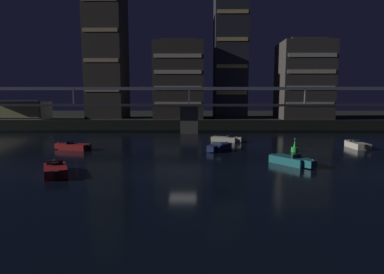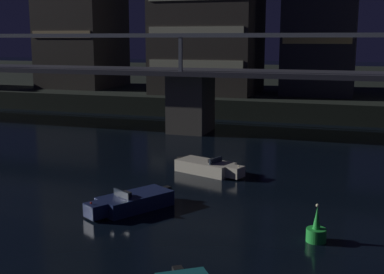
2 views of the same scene
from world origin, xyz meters
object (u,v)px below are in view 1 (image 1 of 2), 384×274
object	(u,v)px
speedboat_near_right	(225,139)
waterfront_pavilion	(23,110)
tower_east_tall	(304,81)
river_bridge	(189,111)
tower_west_low	(107,48)
speedboat_mid_right	(73,147)
channel_buoy	(295,148)
speedboat_near_left	(291,161)
tower_central	(230,55)
speedboat_near_center	(55,170)
tower_west_tall	(179,81)
speedboat_mid_left	(219,147)
speedboat_mid_center	(357,145)

from	to	relation	value
speedboat_near_right	waterfront_pavilion	bearing A→B (deg)	151.03
tower_east_tall	river_bridge	bearing A→B (deg)	-154.15
tower_west_low	tower_east_tall	size ratio (longest dim) A/B	1.89
speedboat_mid_right	channel_buoy	size ratio (longest dim) A/B	2.95
speedboat_near_left	speedboat_mid_right	xyz separation A→B (m)	(-26.28, 9.45, 0.00)
tower_west_low	channel_buoy	size ratio (longest dim) A/B	20.96
tower_central	speedboat_near_center	distance (m)	62.03
tower_west_low	channel_buoy	distance (m)	59.21
tower_central	waterfront_pavilion	world-z (taller)	tower_central
waterfront_pavilion	tower_west_tall	bearing A→B (deg)	5.52
river_bridge	tower_west_low	world-z (taller)	tower_west_low
tower_east_tall	speedboat_mid_right	size ratio (longest dim) A/B	3.76
speedboat_mid_left	speedboat_near_center	bearing A→B (deg)	-138.38
speedboat_near_left	speedboat_mid_center	world-z (taller)	same
tower_central	speedboat_near_center	bearing A→B (deg)	-111.52
tower_central	speedboat_mid_left	xyz separation A→B (m)	(-6.10, -41.22, -18.38)
tower_west_low	speedboat_mid_right	size ratio (longest dim) A/B	7.11
tower_west_low	channel_buoy	bearing A→B (deg)	-49.65
tower_west_low	waterfront_pavilion	size ratio (longest dim) A/B	2.97
tower_central	speedboat_near_center	world-z (taller)	tower_central
waterfront_pavilion	speedboat_mid_left	bearing A→B (deg)	-37.07
tower_east_tall	speedboat_mid_center	size ratio (longest dim) A/B	3.74
speedboat_mid_center	channel_buoy	distance (m)	10.39
river_bridge	speedboat_near_left	xyz separation A→B (m)	(11.02, -32.41, -4.14)
speedboat_near_center	speedboat_mid_left	bearing A→B (deg)	41.62
tower_east_tall	speedboat_near_center	xyz separation A→B (m)	(-39.79, -50.75, -11.38)
tower_east_tall	speedboat_mid_right	bearing A→B (deg)	-139.97
waterfront_pavilion	speedboat_mid_right	distance (m)	44.05
tower_west_tall	speedboat_near_right	distance (m)	33.64
river_bridge	tower_west_tall	world-z (taller)	tower_west_tall
speedboat_near_right	speedboat_mid_center	xyz separation A→B (m)	(17.77, -6.39, 0.00)
speedboat_near_right	speedboat_mid_right	bearing A→B (deg)	-158.68
tower_east_tall	channel_buoy	world-z (taller)	tower_east_tall
tower_west_low	speedboat_near_left	size ratio (longest dim) A/B	7.78
speedboat_near_left	channel_buoy	bearing A→B (deg)	69.27
tower_west_low	speedboat_mid_center	world-z (taller)	tower_west_low
speedboat_near_right	channel_buoy	xyz separation A→B (m)	(7.95, -9.81, 0.06)
river_bridge	tower_east_tall	world-z (taller)	tower_east_tall
tower_central	speedboat_mid_right	xyz separation A→B (m)	(-25.74, -41.16, -18.38)
tower_west_low	speedboat_mid_center	size ratio (longest dim) A/B	7.08
speedboat_near_center	tower_central	bearing A→B (deg)	68.48
tower_east_tall	speedboat_near_right	bearing A→B (deg)	-128.27
river_bridge	speedboat_near_center	world-z (taller)	river_bridge
tower_central	waterfront_pavilion	distance (m)	54.64
river_bridge	tower_central	xyz separation A→B (m)	(10.48, 18.19, 14.24)
speedboat_near_left	channel_buoy	distance (m)	8.53
tower_west_low	speedboat_near_center	bearing A→B (deg)	-78.89
speedboat_near_left	speedboat_mid_right	world-z (taller)	same
speedboat_near_center	speedboat_mid_center	bearing A→B (deg)	24.37
tower_west_tall	speedboat_near_center	size ratio (longest dim) A/B	3.98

